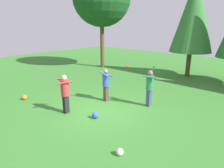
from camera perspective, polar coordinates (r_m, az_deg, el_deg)
The scene contains 9 objects.
ground_plane at distance 9.21m, azimuth -3.45°, elevation -7.48°, with size 40.00×40.00×0.00m, color #387A2D.
person_thrower at distance 9.49m, azimuth 10.59°, elevation -0.30°, with size 0.65×0.64×1.92m.
person_catcher at distance 10.03m, azimuth -1.74°, elevation 0.45°, with size 0.69×0.65×1.63m.
person_bystander at distance 8.83m, azimuth -13.14°, elevation -1.88°, with size 0.69×0.73×1.71m.
frisbee at distance 9.46m, azimuth 4.56°, elevation 5.06°, with size 0.36×0.36×0.07m.
ball_orange at distance 11.37m, azimuth -23.50°, elevation -3.46°, with size 0.25×0.25×0.25m, color orange.
ball_blue at distance 8.46m, azimuth -4.77°, elevation -8.78°, with size 0.26×0.26×0.26m, color blue.
ball_white at distance 6.30m, azimuth 2.27°, elevation -18.61°, with size 0.22×0.22×0.22m, color white.
tree_center at distance 15.91m, azimuth 22.09°, elevation 17.82°, with size 2.97×2.97×7.09m.
Camera 1 is at (6.00, -5.91, 3.73)m, focal length 32.34 mm.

